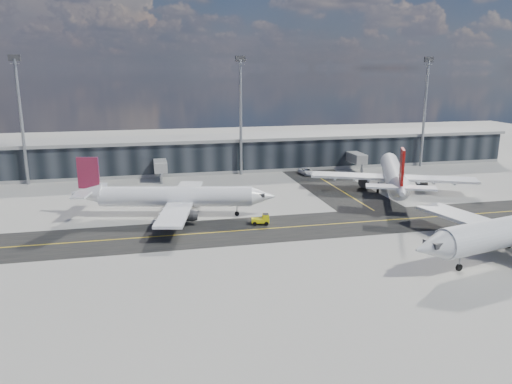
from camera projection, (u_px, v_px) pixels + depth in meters
ground at (299, 234)px, 80.24m from camera, size 300.00×300.00×0.00m
taxiway_lanes at (301, 214)px, 91.24m from camera, size 180.00×63.00×0.03m
terminal_concourse at (236, 154)px, 131.25m from camera, size 152.00×19.80×8.80m
floodlight_masts at (241, 112)px, 121.90m from camera, size 102.50×0.70×28.90m
airliner_af at (173, 197)px, 89.52m from camera, size 36.25×31.13×10.81m
airliner_redtail at (394, 175)px, 105.96m from camera, size 33.79×39.14×12.14m
baggage_tug at (262, 219)px, 85.14m from camera, size 3.20×2.01×1.88m
service_van at (307, 171)px, 125.12m from camera, size 3.47×6.30×1.67m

